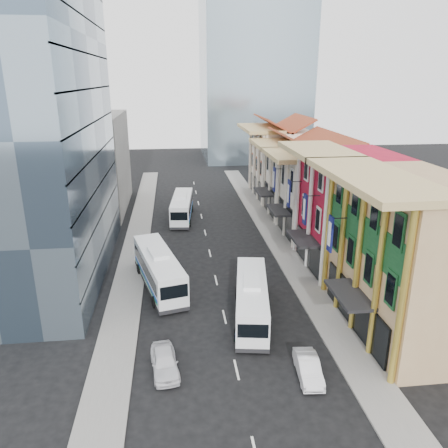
{
  "coord_description": "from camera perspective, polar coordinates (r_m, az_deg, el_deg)",
  "views": [
    {
      "loc": [
        -3.79,
        -23.82,
        18.96
      ],
      "look_at": [
        1.14,
        17.96,
        4.81
      ],
      "focal_mm": 35.0,
      "sensor_mm": 36.0,
      "label": 1
    }
  ],
  "objects": [
    {
      "name": "sedan_left",
      "position": [
        31.17,
        -7.77,
        -17.39
      ],
      "size": [
        2.26,
        4.49,
        1.46
      ],
      "primitive_type": "imported",
      "rotation": [
        0.0,
        0.0,
        0.12
      ],
      "color": "silver",
      "rests_on": "ground"
    },
    {
      "name": "shophouse_red",
      "position": [
        46.38,
        16.13,
        1.62
      ],
      "size": [
        8.0,
        10.0,
        12.0
      ],
      "primitive_type": "cube",
      "color": "#AB132B",
      "rests_on": "ground"
    },
    {
      "name": "ground",
      "position": [
        30.68,
        1.93,
        -19.59
      ],
      "size": [
        200.0,
        200.0,
        0.0
      ],
      "primitive_type": "plane",
      "color": "black",
      "rests_on": "ground"
    },
    {
      "name": "bus_left_near",
      "position": [
        41.79,
        -8.53,
        -5.77
      ],
      "size": [
        5.47,
        11.93,
        3.73
      ],
      "primitive_type": null,
      "rotation": [
        0.0,
        0.0,
        0.25
      ],
      "color": "white",
      "rests_on": "ground"
    },
    {
      "name": "bus_right",
      "position": [
        36.43,
        3.62,
        -9.67
      ],
      "size": [
        4.23,
        11.08,
        3.47
      ],
      "primitive_type": null,
      "rotation": [
        0.0,
        0.0,
        -0.16
      ],
      "color": "white",
      "rests_on": "ground"
    },
    {
      "name": "bus_left_far",
      "position": [
        61.51,
        -5.51,
        2.27
      ],
      "size": [
        3.61,
        11.2,
        3.53
      ],
      "primitive_type": null,
      "rotation": [
        0.0,
        0.0,
        -0.1
      ],
      "color": "white",
      "rests_on": "ground"
    },
    {
      "name": "shophouse_cream_far",
      "position": [
        73.3,
        7.5,
        7.85
      ],
      "size": [
        8.0,
        12.0,
        11.0
      ],
      "primitive_type": "cube",
      "color": "white",
      "rests_on": "ground"
    },
    {
      "name": "sidewalk_right",
      "position": [
        51.06,
        7.7,
        -3.29
      ],
      "size": [
        3.0,
        90.0,
        0.15
      ],
      "primitive_type": "cube",
      "color": "slate",
      "rests_on": "ground"
    },
    {
      "name": "office_tower",
      "position": [
        44.99,
        -24.34,
        11.95
      ],
      "size": [
        12.0,
        26.0,
        30.0
      ],
      "primitive_type": "cube",
      "color": "#415467",
      "rests_on": "ground"
    },
    {
      "name": "shophouse_tan",
      "position": [
        36.27,
        23.26,
        -3.94
      ],
      "size": [
        8.0,
        14.0,
        12.0
      ],
      "primitive_type": "cube",
      "color": "tan",
      "rests_on": "ground"
    },
    {
      "name": "sidewalk_left",
      "position": [
        49.78,
        -11.68,
        -4.11
      ],
      "size": [
        3.0,
        90.0,
        0.15
      ],
      "primitive_type": "cube",
      "color": "slate",
      "rests_on": "ground"
    },
    {
      "name": "shophouse_cream_mid",
      "position": [
        63.49,
        9.76,
        5.62
      ],
      "size": [
        8.0,
        9.0,
        10.0
      ],
      "primitive_type": "cube",
      "color": "white",
      "rests_on": "ground"
    },
    {
      "name": "office_block_far",
      "position": [
        68.0,
        -17.12,
        7.65
      ],
      "size": [
        10.0,
        18.0,
        14.0
      ],
      "primitive_type": "cube",
      "color": "gray",
      "rests_on": "ground"
    },
    {
      "name": "sedan_right",
      "position": [
        31.01,
        10.95,
        -17.96
      ],
      "size": [
        1.73,
        4.13,
        1.33
      ],
      "primitive_type": "imported",
      "rotation": [
        0.0,
        0.0,
        -0.08
      ],
      "color": "silver",
      "rests_on": "ground"
    },
    {
      "name": "shophouse_cream_near",
      "position": [
        55.17,
        12.34,
        3.5
      ],
      "size": [
        8.0,
        9.0,
        10.0
      ],
      "primitive_type": "cube",
      "color": "white",
      "rests_on": "ground"
    }
  ]
}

